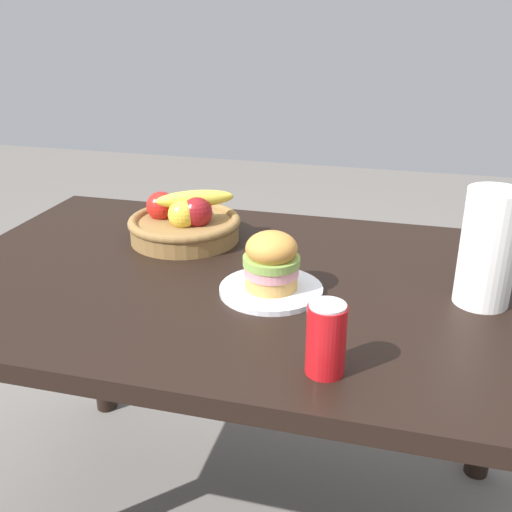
# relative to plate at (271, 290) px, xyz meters

# --- Properties ---
(dining_table) EXTENTS (1.40, 0.90, 0.75)m
(dining_table) POSITION_rel_plate_xyz_m (-0.08, 0.07, -0.11)
(dining_table) COLOR black
(dining_table) RESTS_ON ground_plane
(plate) EXTENTS (0.22, 0.22, 0.01)m
(plate) POSITION_rel_plate_xyz_m (0.00, 0.00, 0.00)
(plate) COLOR white
(plate) RESTS_ON dining_table
(sandwich) EXTENTS (0.12, 0.12, 0.12)m
(sandwich) POSITION_rel_plate_xyz_m (-0.00, 0.00, 0.07)
(sandwich) COLOR tan
(sandwich) RESTS_ON plate
(soda_can) EXTENTS (0.07, 0.07, 0.13)m
(soda_can) POSITION_rel_plate_xyz_m (0.16, -0.27, 0.06)
(soda_can) COLOR red
(soda_can) RESTS_ON dining_table
(fruit_basket) EXTENTS (0.29, 0.29, 0.14)m
(fruit_basket) POSITION_rel_plate_xyz_m (-0.29, 0.25, 0.04)
(fruit_basket) COLOR olive
(fruit_basket) RESTS_ON dining_table
(paper_towel_roll) EXTENTS (0.11, 0.11, 0.24)m
(paper_towel_roll) POSITION_rel_plate_xyz_m (0.43, 0.06, 0.11)
(paper_towel_roll) COLOR white
(paper_towel_roll) RESTS_ON dining_table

